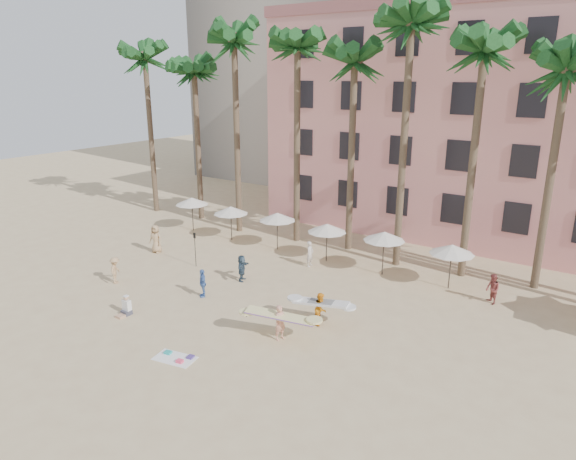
{
  "coord_description": "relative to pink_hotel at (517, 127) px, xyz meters",
  "views": [
    {
      "loc": [
        14.76,
        -14.81,
        11.74
      ],
      "look_at": [
        0.44,
        6.0,
        4.0
      ],
      "focal_mm": 32.0,
      "sensor_mm": 36.0,
      "label": 1
    }
  ],
  "objects": [
    {
      "name": "palm_row",
      "position": [
        -6.49,
        -11.0,
        4.97
      ],
      "size": [
        44.4,
        5.4,
        16.3
      ],
      "color": "brown",
      "rests_on": "ground"
    },
    {
      "name": "carrier_white",
      "position": [
        -3.78,
        -21.23,
        -7.13
      ],
      "size": [
        2.83,
        1.31,
        1.61
      ],
      "color": "orange",
      "rests_on": "ground"
    },
    {
      "name": "seated_man",
      "position": [
        -12.4,
        -26.01,
        -7.65
      ],
      "size": [
        0.45,
        0.78,
        1.02
      ],
      "color": "#3F3F4C",
      "rests_on": "ground"
    },
    {
      "name": "umbrella_row",
      "position": [
        -10.0,
        -13.5,
        -5.67
      ],
      "size": [
        22.5,
        2.7,
        2.73
      ],
      "color": "#332B23",
      "rests_on": "ground"
    },
    {
      "name": "pink_hotel",
      "position": [
        0.0,
        0.0,
        0.0
      ],
      "size": [
        35.0,
        14.0,
        16.0
      ],
      "primitive_type": "cube",
      "color": "pink",
      "rests_on": "ground"
    },
    {
      "name": "beachgoers",
      "position": [
        -11.1,
        -19.09,
        -7.16
      ],
      "size": [
        21.97,
        10.61,
        1.92
      ],
      "color": "#314556",
      "rests_on": "ground"
    },
    {
      "name": "beach_towel",
      "position": [
        -7.23,
        -27.51,
        -7.97
      ],
      "size": [
        1.96,
        1.32,
        0.14
      ],
      "color": "white",
      "rests_on": "ground"
    },
    {
      "name": "carrier_yellow",
      "position": [
        -4.51,
        -23.61,
        -7.03
      ],
      "size": [
        3.25,
        1.77,
        1.69
      ],
      "color": "tan",
      "rests_on": "ground"
    },
    {
      "name": "paddle",
      "position": [
        -14.32,
        -19.03,
        -6.59
      ],
      "size": [
        0.18,
        0.04,
        2.23
      ],
      "color": "black",
      "rests_on": "ground"
    },
    {
      "name": "ground",
      "position": [
        -7.0,
        -26.0,
        -8.0
      ],
      "size": [
        120.0,
        120.0,
        0.0
      ],
      "primitive_type": "plane",
      "color": "#D1B789",
      "rests_on": "ground"
    }
  ]
}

